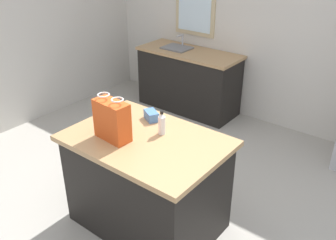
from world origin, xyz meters
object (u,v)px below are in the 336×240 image
Objects in this scene: small_box at (151,115)px; bottle at (162,124)px; kitchen_island at (147,182)px; shopping_bag at (112,120)px.

bottle reaches higher than small_box.
bottle is (0.06, 0.14, 0.55)m from kitchen_island.
shopping_bag is at bearing -142.12° from kitchen_island.
kitchen_island is 8.54× the size of small_box.
shopping_bag is 0.47m from small_box.
kitchen_island is at bearing 37.88° from shopping_bag.
bottle is at bearing 49.10° from shopping_bag.
shopping_bag reaches higher than small_box.
shopping_bag is 2.44× the size of small_box.
shopping_bag reaches higher than bottle.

